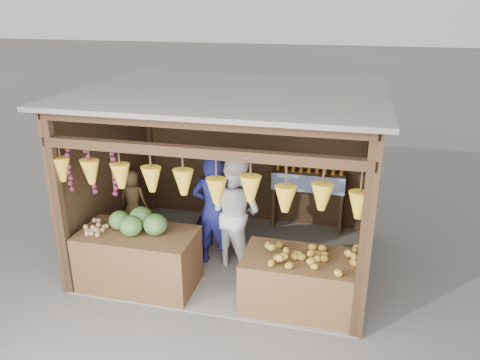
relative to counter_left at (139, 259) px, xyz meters
name	(u,v)px	position (x,y,z in m)	size (l,w,h in m)	color
ground	(231,257)	(1.06, 1.06, -0.42)	(80.00, 80.00, 0.00)	#514F49
stall_structure	(227,159)	(1.03, 1.02, 1.24)	(4.30, 3.30, 2.66)	slate
back_shelf	(308,184)	(2.11, 2.34, 0.45)	(1.25, 0.32, 1.32)	#382314
counter_left	(139,259)	(0.00, 0.00, 0.00)	(1.61, 0.85, 0.84)	#4D2F19
counter_right	(302,283)	(2.30, 0.04, -0.05)	(1.56, 0.85, 0.74)	#53321B
stool	(136,233)	(-0.67, 1.25, -0.28)	(0.29, 0.29, 0.27)	black
man_standing	(214,211)	(0.86, 0.84, 0.47)	(0.65, 0.43, 1.78)	#14154C
woman_standing	(235,212)	(1.18, 0.88, 0.47)	(0.87, 0.68, 1.79)	white
vendor_seated	(133,199)	(-0.67, 1.25, 0.34)	(0.48, 0.31, 0.98)	brown
melon_pile	(135,220)	(-0.03, 0.05, 0.58)	(1.00, 0.50, 0.32)	#1E4B14
tanfruit_pile	(96,227)	(-0.56, -0.10, 0.49)	(0.34, 0.40, 0.13)	#A07949
mango_pile	(308,253)	(2.36, -0.02, 0.43)	(1.40, 0.64, 0.22)	#B95E18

